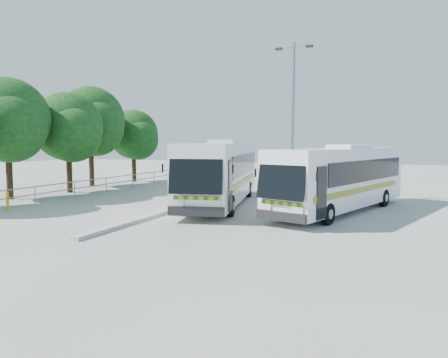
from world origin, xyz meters
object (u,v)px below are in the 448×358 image
at_px(tree_far_b, 8,119).
at_px(tree_far_c, 69,127).
at_px(bollard, 8,201).
at_px(lamppost, 293,114).
at_px(tree_far_d, 91,121).
at_px(tree_far_e, 134,135).
at_px(coach_adjacent, 341,177).
at_px(coach_main, 221,171).

height_order(tree_far_b, tree_far_c, tree_far_b).
distance_m(tree_far_b, tree_far_c, 4.01).
bearing_deg(bollard, tree_far_b, 135.94).
bearing_deg(lamppost, tree_far_c, -168.28).
xyz_separation_m(tree_far_d, tree_far_e, (0.68, 4.50, -0.93)).
relative_size(lamppost, bollard, 9.75).
bearing_deg(tree_far_b, coach_adjacent, 7.61).
bearing_deg(coach_main, tree_far_b, -179.67).
xyz_separation_m(tree_far_c, tree_far_d, (-1.19, 3.70, 0.56)).
height_order(tree_far_e, bollard, tree_far_e).
bearing_deg(tree_far_d, lamppost, -5.69).
bearing_deg(tree_far_c, coach_adjacent, -4.86).
bearing_deg(tree_far_b, tree_far_e, 88.17).
xyz_separation_m(tree_far_e, coach_main, (11.63, -9.48, -2.12)).
height_order(coach_adjacent, bollard, coach_adjacent).
height_order(tree_far_b, coach_adjacent, tree_far_b).
distance_m(tree_far_c, tree_far_d, 3.93).
bearing_deg(coach_main, coach_adjacent, -13.80).
bearing_deg(tree_far_e, bollard, -79.17).
xyz_separation_m(coach_adjacent, bollard, (-14.87, -5.64, -1.19)).
bearing_deg(tree_far_e, coach_adjacent, -28.52).
bearing_deg(lamppost, tree_far_e, 160.58).
bearing_deg(coach_main, tree_far_d, 146.02).
bearing_deg(tree_far_c, coach_main, -6.54).
xyz_separation_m(tree_far_c, lamppost, (14.12, 2.18, 0.62)).
xyz_separation_m(coach_main, coach_adjacent, (6.16, -0.19, -0.13)).
bearing_deg(lamppost, coach_main, -127.99).
bearing_deg(tree_far_c, lamppost, 8.76).
bearing_deg(lamppost, bollard, -138.60).
height_order(tree_far_d, coach_adjacent, tree_far_d).
distance_m(tree_far_b, coach_main, 12.62).
bearing_deg(tree_far_d, tree_far_e, 81.37).
bearing_deg(bollard, lamppost, 38.43).
relative_size(tree_far_b, coach_adjacent, 0.64).
distance_m(tree_far_b, bollard, 6.18).
bearing_deg(tree_far_e, tree_far_d, -98.63).
distance_m(tree_far_b, coach_adjacent, 18.58).
relative_size(tree_far_d, tree_far_e, 1.24).
height_order(tree_far_b, coach_main, tree_far_b).
xyz_separation_m(coach_adjacent, lamppost, (-3.17, 3.65, 3.24)).
relative_size(tree_far_e, bollard, 6.53).
height_order(tree_far_b, lamppost, lamppost).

